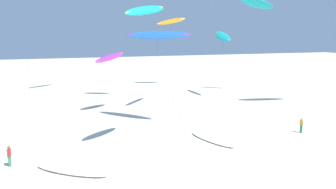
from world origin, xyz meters
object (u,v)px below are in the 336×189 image
flying_kite_4 (257,3)px  flying_kite_5 (157,35)px  grounded_kite_3 (212,139)px  person_foreground_walker (9,155)px  flying_kite_0 (223,36)px  flying_kite_6 (171,21)px  person_mid_field (301,124)px  grounded_kite_0 (71,170)px  flying_kite_10 (110,57)px  flying_kite_9 (145,10)px

flying_kite_4 → flying_kite_5: (-22.69, -13.80, -5.26)m
flying_kite_4 → grounded_kite_3: 33.28m
person_foreground_walker → flying_kite_0: bearing=34.4°
flying_kite_4 → flying_kite_0: bearing=-171.2°
grounded_kite_3 → flying_kite_6: bearing=74.6°
grounded_kite_3 → flying_kite_4: bearing=47.6°
grounded_kite_3 → person_mid_field: size_ratio=3.78×
flying_kite_6 → person_mid_field: flying_kite_6 is taller
grounded_kite_0 → person_foreground_walker: (-4.30, 2.91, 0.74)m
flying_kite_10 → person_foreground_walker: 20.77m
flying_kite_10 → grounded_kite_3: flying_kite_10 is taller
person_foreground_walker → person_mid_field: bearing=-1.7°
flying_kite_0 → person_mid_field: bearing=-98.0°
flying_kite_5 → flying_kite_9: 9.33m
flying_kite_4 → flying_kite_5: size_ratio=1.58×
flying_kite_9 → person_foreground_walker: (-11.11, -0.06, -11.13)m
flying_kite_9 → flying_kite_5: bearing=64.5°
flying_kite_0 → person_mid_field: (-3.07, -21.81, -8.89)m
flying_kite_5 → person_mid_field: size_ratio=6.50×
flying_kite_9 → grounded_kite_3: size_ratio=2.10×
flying_kite_5 → grounded_kite_3: 13.07m
flying_kite_4 → person_foreground_walker: 46.01m
person_mid_field → grounded_kite_0: bearing=-174.9°
flying_kite_6 → grounded_kite_0: 46.18m
flying_kite_0 → grounded_kite_3: 26.32m
flying_kite_0 → flying_kite_9: 28.73m
flying_kite_4 → grounded_kite_0: bearing=-143.2°
flying_kite_10 → grounded_kite_0: flying_kite_10 is taller
flying_kite_4 → flying_kite_5: 27.07m
flying_kite_10 → person_mid_field: bearing=-46.4°
grounded_kite_0 → person_mid_field: (23.30, 2.09, 0.73)m
flying_kite_6 → flying_kite_10: (-16.05, -18.84, -5.49)m
flying_kite_0 → flying_kite_6: bearing=103.2°
flying_kite_6 → person_foreground_walker: bearing=-127.9°
flying_kite_4 → person_mid_field: 28.87m
flying_kite_5 → flying_kite_0: bearing=39.1°
flying_kite_5 → flying_kite_4: bearing=31.3°
person_mid_field → flying_kite_5: bearing=144.1°
flying_kite_0 → flying_kite_10: 20.09m
flying_kite_6 → flying_kite_10: 25.35m
flying_kite_0 → person_foreground_walker: (-30.67, -20.99, -8.88)m
flying_kite_10 → grounded_kite_0: size_ratio=1.47×
flying_kite_0 → person_foreground_walker: size_ratio=6.75×
flying_kite_5 → flying_kite_6: (12.34, 26.81, 2.62)m
flying_kite_9 → flying_kite_10: flying_kite_9 is taller
person_foreground_walker → flying_kite_9: bearing=0.3°
person_mid_field → flying_kite_4: bearing=66.2°
flying_kite_9 → flying_kite_6: bearing=65.1°
person_mid_field → flying_kite_0: bearing=82.0°
flying_kite_9 → grounded_kite_3: bearing=1.0°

